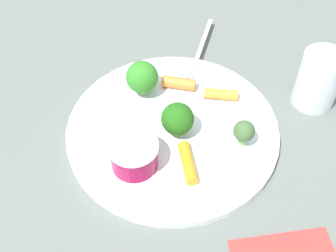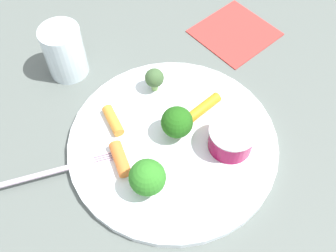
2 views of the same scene
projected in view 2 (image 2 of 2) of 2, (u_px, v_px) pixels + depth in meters
name	position (u px, v px, depth m)	size (l,w,h in m)	color
ground_plane	(173.00, 145.00, 0.56)	(2.40, 2.40, 0.00)	#565E59
plate	(173.00, 143.00, 0.55)	(0.29, 0.29, 0.01)	white
sauce_cup	(231.00, 138.00, 0.53)	(0.06, 0.06, 0.04)	maroon
broccoli_floret_0	(177.00, 122.00, 0.53)	(0.04, 0.04, 0.05)	#90BD63
broccoli_floret_1	(147.00, 178.00, 0.48)	(0.05, 0.05, 0.05)	#95C371
broccoli_floret_2	(154.00, 78.00, 0.58)	(0.03, 0.03, 0.04)	#7FB060
carrot_stick_0	(120.00, 158.00, 0.52)	(0.02, 0.02, 0.05)	orange
carrot_stick_1	(203.00, 108.00, 0.57)	(0.02, 0.02, 0.06)	orange
carrot_stick_2	(113.00, 120.00, 0.56)	(0.02, 0.02, 0.05)	orange
fork	(56.00, 171.00, 0.52)	(0.17, 0.03, 0.00)	#C3ACC5
drinking_glass	(64.00, 52.00, 0.60)	(0.06, 0.06, 0.08)	silver
napkin	(235.00, 32.00, 0.68)	(0.12, 0.12, 0.00)	#BA332F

